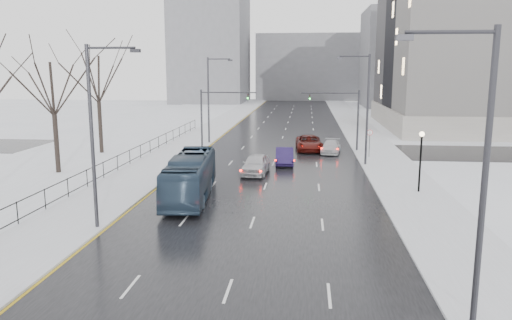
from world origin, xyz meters
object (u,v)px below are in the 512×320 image
(mast_signal_right, at_px, (348,113))
(no_uturn_sign, at_px, (370,135))
(lamppost_r_mid, at_px, (421,153))
(mast_signal_left, at_px, (211,112))
(tree_park_e, at_px, (102,154))
(sedan_right_cross, at_px, (309,143))
(streetlight_r_mid, at_px, (365,104))
(streetlight_l_near, at_px, (96,128))
(bus, at_px, (190,177))
(sedan_center_near, at_px, (256,164))
(sedan_right_near, at_px, (285,156))
(tree_park_d, at_px, (59,173))
(sedan_right_far, at_px, (331,147))
(streetlight_l_far, at_px, (210,96))
(streetlight_r_near, at_px, (477,174))

(mast_signal_right, xyz_separation_m, no_uturn_sign, (1.87, -4.00, -1.81))
(lamppost_r_mid, height_order, mast_signal_left, mast_signal_left)
(tree_park_e, bearing_deg, lamppost_r_mid, -25.62)
(lamppost_r_mid, distance_m, sedan_right_cross, 19.63)
(lamppost_r_mid, relative_size, mast_signal_left, 0.66)
(streetlight_r_mid, relative_size, streetlight_l_near, 1.00)
(streetlight_l_near, bearing_deg, bus, 64.67)
(streetlight_l_near, xyz_separation_m, bus, (3.37, 7.11, -4.10))
(streetlight_l_near, xyz_separation_m, sedan_center_near, (7.02, 15.27, -4.74))
(streetlight_r_mid, height_order, sedan_right_near, streetlight_r_mid)
(no_uturn_sign, height_order, bus, bus)
(streetlight_l_near, xyz_separation_m, sedan_right_near, (9.21, 19.86, -4.82))
(tree_park_d, height_order, sedan_right_near, tree_park_d)
(mast_signal_right, distance_m, sedan_right_far, 4.09)
(bus, height_order, sedan_right_near, bus)
(sedan_right_cross, bearing_deg, mast_signal_left, 175.78)
(streetlight_l_near, bearing_deg, no_uturn_sign, 54.11)
(streetlight_r_mid, distance_m, no_uturn_sign, 5.30)
(sedan_center_near, xyz_separation_m, sedan_right_near, (2.19, 4.60, -0.08))
(sedan_right_near, bearing_deg, mast_signal_right, 49.40)
(no_uturn_sign, distance_m, bus, 21.95)
(tree_park_e, relative_size, lamppost_r_mid, 3.15)
(sedan_center_near, bearing_deg, no_uturn_sign, 44.45)
(no_uturn_sign, bearing_deg, streetlight_r_mid, -104.48)
(streetlight_l_far, distance_m, sedan_right_cross, 13.08)
(bus, distance_m, sedan_right_near, 14.04)
(no_uturn_sign, bearing_deg, mast_signal_left, 166.40)
(tree_park_e, height_order, sedan_right_far, tree_park_e)
(lamppost_r_mid, bearing_deg, sedan_center_near, 156.56)
(tree_park_e, xyz_separation_m, streetlight_l_far, (10.03, 8.00, 5.62))
(streetlight_r_near, relative_size, no_uturn_sign, 3.70)
(bus, relative_size, sedan_right_near, 2.29)
(streetlight_r_near, bearing_deg, no_uturn_sign, 88.26)
(mast_signal_left, xyz_separation_m, sedan_right_near, (8.37, -8.14, -3.30))
(no_uturn_sign, bearing_deg, sedan_right_near, -153.11)
(bus, height_order, sedan_center_near, bus)
(streetlight_r_near, bearing_deg, sedan_right_cross, 97.28)
(streetlight_r_mid, distance_m, bus, 18.74)
(streetlight_l_near, height_order, streetlight_l_far, same)
(lamppost_r_mid, relative_size, sedan_right_far, 0.94)
(streetlight_l_near, bearing_deg, tree_park_e, 112.69)
(mast_signal_right, bearing_deg, sedan_right_near, -127.69)
(no_uturn_sign, bearing_deg, sedan_center_near, -139.84)
(no_uturn_sign, distance_m, sedan_center_near, 13.62)
(sedan_right_far, bearing_deg, tree_park_d, -144.66)
(streetlight_l_far, distance_m, lamppost_r_mid, 29.30)
(mast_signal_left, height_order, sedan_right_far, mast_signal_left)
(lamppost_r_mid, relative_size, no_uturn_sign, 1.59)
(streetlight_r_mid, relative_size, lamppost_r_mid, 2.34)
(sedan_right_far, bearing_deg, mast_signal_right, 46.78)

